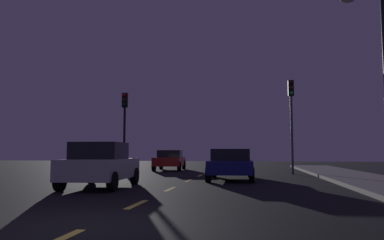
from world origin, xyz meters
name	(u,v)px	position (x,y,z in m)	size (l,w,h in m)	color
ground_plane	(174,188)	(0.00, 7.00, 0.00)	(80.00, 80.00, 0.00)	black
lane_stripe_second	(137,204)	(0.00, 2.60, 0.00)	(0.16, 1.60, 0.01)	#EACC4C
lane_stripe_third	(170,189)	(0.00, 6.40, 0.00)	(0.16, 1.60, 0.01)	#EACC4C
lane_stripe_fourth	(188,181)	(0.00, 10.20, 0.00)	(0.16, 1.60, 0.01)	#EACC4C
lane_stripe_fifth	(200,175)	(0.00, 14.00, 0.00)	(0.16, 1.60, 0.01)	#EACC4C
traffic_signal_left	(125,117)	(-4.88, 15.79, 3.42)	(0.32, 0.38, 4.87)	black
traffic_signal_right	(291,109)	(5.03, 15.79, 3.73)	(0.32, 0.38, 5.36)	#4C4C51
car_stopped_ahead	(231,164)	(1.81, 11.13, 0.72)	(2.09, 4.55, 1.39)	navy
car_adjacent_lane	(101,165)	(-2.58, 6.62, 0.80)	(2.16, 4.09, 1.59)	silver
car_oncoming_far	(170,160)	(-2.92, 19.84, 0.72)	(2.16, 4.16, 1.39)	#B21919
street_lamp_right	(379,69)	(7.57, 8.80, 4.41)	(1.65, 0.36, 7.38)	black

